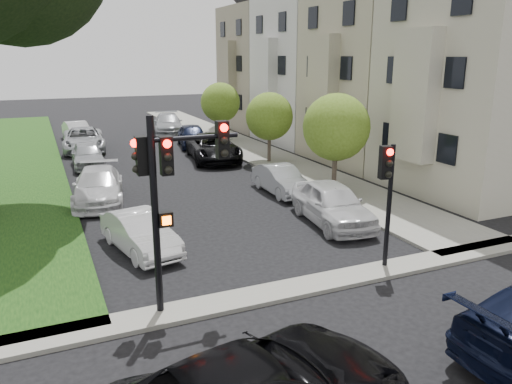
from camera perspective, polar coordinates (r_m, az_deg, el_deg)
name	(u,v)px	position (r m, az deg, el deg)	size (l,w,h in m)	color
ground	(341,324)	(12.41, 9.64, -14.69)	(140.00, 140.00, 0.00)	black
sidewalk_right	(236,143)	(35.82, -2.36, 5.59)	(3.50, 44.00, 0.12)	gray
sidewalk_cross	(300,287)	(13.89, 5.08, -10.80)	(60.00, 1.00, 0.12)	gray
house_a	(488,37)	(25.08, 24.97, 15.78)	(7.70, 7.55, 15.97)	beige
house_b	(381,41)	(30.63, 14.12, 16.41)	(7.70, 7.55, 15.97)	gray
house_c	(315,43)	(36.88, 6.74, 16.51)	(7.70, 7.55, 15.97)	#B8B7B6
house_d	(270,45)	(43.52, 1.56, 16.43)	(7.70, 7.55, 15.97)	gray
small_tree_a	(336,127)	(22.86, 9.15, 7.31)	(3.03, 3.03, 4.55)	#3D3529
small_tree_b	(269,116)	(29.02, 1.54, 8.63)	(2.75, 2.75, 4.13)	#3D3529
small_tree_c	(220,102)	(36.67, -4.10, 10.17)	(2.84, 2.84, 4.26)	#3D3529
traffic_signal_main	(170,180)	(11.76, -9.86, 1.38)	(2.38, 0.61, 4.89)	black
traffic_signal_secondary	(387,184)	(14.66, 14.75, 0.86)	(0.50, 0.41, 3.76)	black
car_parked_0	(332,203)	(18.92, 8.71, -1.30)	(1.87, 4.66, 1.59)	silver
car_parked_1	(281,180)	(22.88, 2.87, 1.40)	(1.36, 3.89, 1.28)	#999BA0
car_parked_2	(213,147)	(30.13, -4.89, 5.10)	(2.66, 5.76, 1.60)	black
car_parked_3	(192,136)	(34.94, -7.28, 6.41)	(1.82, 4.52, 1.54)	black
car_parked_4	(168,124)	(41.35, -10.01, 7.71)	(2.20, 5.41, 1.57)	#999BA0
car_parked_5	(140,233)	(16.55, -13.12, -4.55)	(1.35, 3.88, 1.28)	silver
car_parked_6	(98,186)	(22.49, -17.57, 0.65)	(2.02, 4.97, 1.44)	silver
car_parked_7	(88,155)	(29.72, -18.66, 4.03)	(1.70, 4.22, 1.44)	#999BA0
car_parked_8	(84,140)	(34.89, -19.10, 5.68)	(2.56, 5.56, 1.55)	#999BA0
car_parked_9	(77,131)	(39.47, -19.75, 6.55)	(1.47, 4.21, 1.39)	silver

